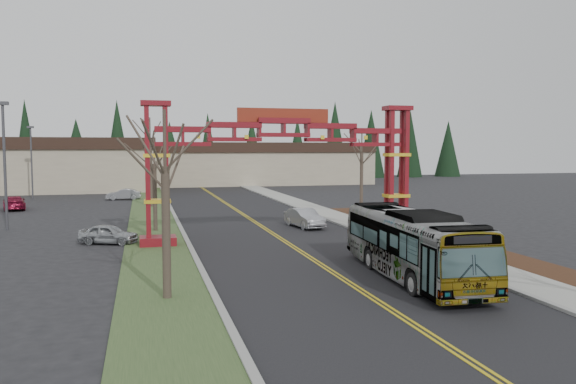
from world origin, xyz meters
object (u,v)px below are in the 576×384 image
object	(u,v)px
transit_bus	(412,244)
barrel_mid	(392,224)
light_pole_far	(31,157)
parked_car_mid_a	(14,203)
parked_car_near_a	(109,234)
bare_tree_right_far	(362,153)
barrel_south	(422,229)
silver_sedan	(305,218)
retail_building_east	(252,163)
parked_car_far_a	(124,194)
street_sign	(429,218)
bare_tree_median_mid	(154,164)
barrel_north	(384,220)
bare_tree_median_far	(150,141)
gateway_arch	(283,149)
light_pole_near	(4,156)
bare_tree_median_near	(165,168)

from	to	relation	value
transit_bus	barrel_mid	xyz separation A→B (m)	(5.58, 14.03, -1.07)
light_pole_far	parked_car_mid_a	bearing A→B (deg)	-88.23
transit_bus	parked_car_near_a	bearing A→B (deg)	140.07
bare_tree_right_far	light_pole_far	bearing A→B (deg)	141.20
transit_bus	parked_car_near_a	size ratio (longest dim) A/B	3.11
parked_car_near_a	barrel_mid	xyz separation A→B (m)	(19.73, 0.60, -0.10)
light_pole_far	barrel_south	distance (m)	48.58
silver_sedan	bare_tree_right_far	world-z (taller)	bare_tree_right_far
barrel_south	barrel_mid	xyz separation A→B (m)	(-1.08, 2.57, 0.04)
retail_building_east	bare_tree_right_far	bearing A→B (deg)	-90.00
barrel_south	parked_car_far_a	bearing A→B (deg)	121.80
light_pole_far	street_sign	bearing A→B (deg)	-51.48
bare_tree_median_mid	street_sign	bearing A→B (deg)	-26.21
barrel_south	barrel_mid	bearing A→B (deg)	112.77
silver_sedan	barrel_south	xyz separation A→B (m)	(6.74, -5.91, -0.24)
silver_sedan	light_pole_far	bearing A→B (deg)	118.51
parked_car_far_a	barrel_mid	size ratio (longest dim) A/B	3.71
silver_sedan	street_sign	xyz separation A→B (m)	(6.25, -7.69, 0.74)
street_sign	barrel_north	xyz separation A→B (m)	(0.00, 7.06, -1.02)
barrel_north	bare_tree_median_far	bearing A→B (deg)	132.65
silver_sedan	barrel_south	distance (m)	8.97
transit_bus	street_sign	size ratio (longest dim) A/B	5.60
parked_car_far_a	barrel_mid	distance (m)	36.75
bare_tree_median_far	bare_tree_right_far	bearing A→B (deg)	-34.76
silver_sedan	barrel_north	xyz separation A→B (m)	(6.25, -0.62, -0.27)
parked_car_far_a	barrel_south	size ratio (longest dim) A/B	4.05
bare_tree_median_far	street_sign	world-z (taller)	bare_tree_median_far
street_sign	barrel_south	distance (m)	2.09
gateway_arch	bare_tree_right_far	xyz separation A→B (m)	(10.00, 11.23, -0.40)
light_pole_near	light_pole_far	bearing A→B (deg)	96.12
parked_car_far_a	barrel_south	bearing A→B (deg)	37.01
silver_sedan	parked_car_mid_a	distance (m)	30.84
parked_car_far_a	barrel_north	xyz separation A→B (m)	(20.32, -28.28, -0.19)
silver_sedan	street_sign	bearing A→B (deg)	-60.75
parked_car_near_a	barrel_north	world-z (taller)	parked_car_near_a
parked_car_far_a	bare_tree_median_far	xyz separation A→B (m)	(3.00, -9.48, 6.17)
bare_tree_median_far	barrel_south	size ratio (longest dim) A/B	9.42
parked_car_near_a	light_pole_far	world-z (taller)	light_pole_far
barrel_mid	barrel_north	world-z (taller)	barrel_mid
parked_car_near_a	street_sign	xyz separation A→B (m)	(20.32, -3.75, 0.84)
bare_tree_median_near	barrel_south	xyz separation A→B (m)	(17.81, 12.37, -4.79)
parked_car_near_a	bare_tree_median_mid	xyz separation A→B (m)	(3.00, 4.78, 4.26)
bare_tree_median_near	barrel_north	distance (m)	25.19
bare_tree_right_far	bare_tree_median_mid	bearing A→B (deg)	-164.92
bare_tree_median_mid	barrel_south	size ratio (longest dim) A/B	7.07
silver_sedan	parked_car_far_a	xyz separation A→B (m)	(-14.07, 27.66, -0.08)
gateway_arch	barrel_mid	size ratio (longest dim) A/B	17.13
parked_car_far_a	barrel_north	world-z (taller)	parked_car_far_a
bare_tree_right_far	retail_building_east	bearing A→B (deg)	90.00
parked_car_mid_a	barrel_north	size ratio (longest dim) A/B	5.23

